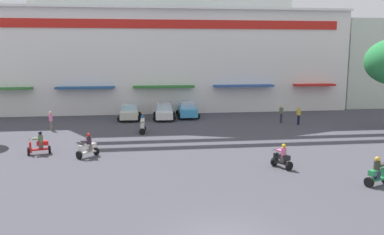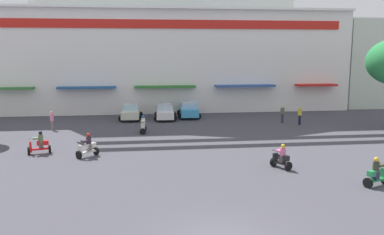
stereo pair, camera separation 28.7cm
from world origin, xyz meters
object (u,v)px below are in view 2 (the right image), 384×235
at_px(scooter_rider_2, 281,158).
at_px(parked_car_2, 189,110).
at_px(pedestrian_2, 282,113).
at_px(pedestrian_1, 52,119).
at_px(scooter_rider_5, 39,144).
at_px(parked_car_1, 165,112).
at_px(scooter_rider_3, 377,174).
at_px(scooter_rider_6, 143,126).
at_px(scooter_rider_0, 88,147).
at_px(parked_car_0, 131,112).
at_px(pedestrian_0, 300,114).

bearing_deg(scooter_rider_2, parked_car_2, 99.93).
bearing_deg(pedestrian_2, pedestrian_1, -177.55).
bearing_deg(scooter_rider_5, parked_car_1, 54.01).
height_order(scooter_rider_3, pedestrian_2, pedestrian_2).
distance_m(scooter_rider_2, scooter_rider_6, 13.88).
relative_size(scooter_rider_3, scooter_rider_5, 1.01).
xyz_separation_m(parked_car_1, scooter_rider_5, (-9.17, -12.63, -0.14)).
height_order(parked_car_1, pedestrian_1, pedestrian_1).
xyz_separation_m(parked_car_2, scooter_rider_0, (-8.33, -14.74, -0.14)).
bearing_deg(parked_car_0, pedestrian_1, -145.69).
bearing_deg(scooter_rider_6, pedestrian_0, 7.70).
bearing_deg(pedestrian_0, scooter_rider_5, -159.47).
xyz_separation_m(pedestrian_0, pedestrian_2, (-1.25, 1.16, -0.03)).
xyz_separation_m(parked_car_0, scooter_rider_2, (9.19, -18.10, -0.15)).
relative_size(parked_car_1, scooter_rider_5, 2.83).
xyz_separation_m(scooter_rider_5, pedestrian_1, (-0.90, 8.27, 0.33)).
bearing_deg(parked_car_2, pedestrian_1, -157.27).
distance_m(parked_car_2, scooter_rider_6, 8.84).
xyz_separation_m(parked_car_1, parked_car_2, (2.48, 0.90, 0.01)).
xyz_separation_m(parked_car_2, pedestrian_0, (9.73, -5.52, 0.19)).
bearing_deg(pedestrian_0, scooter_rider_0, -152.97).
xyz_separation_m(parked_car_1, pedestrian_2, (10.95, -3.46, 0.16)).
distance_m(parked_car_1, parked_car_2, 2.63).
xyz_separation_m(parked_car_2, scooter_rider_3, (7.08, -22.41, -0.15)).
bearing_deg(pedestrian_2, scooter_rider_3, -94.44).
xyz_separation_m(scooter_rider_2, pedestrian_0, (6.43, 13.30, 0.36)).
xyz_separation_m(pedestrian_1, pedestrian_2, (21.03, 0.90, -0.03)).
distance_m(scooter_rider_0, scooter_rider_6, 8.12).
relative_size(parked_car_1, pedestrian_0, 2.56).
relative_size(scooter_rider_2, scooter_rider_3, 0.95).
bearing_deg(parked_car_2, scooter_rider_0, -119.49).
relative_size(scooter_rider_2, scooter_rider_5, 0.96).
height_order(scooter_rider_6, pedestrian_1, pedestrian_1).
height_order(parked_car_0, pedestrian_2, pedestrian_2).
height_order(parked_car_0, scooter_rider_3, scooter_rider_3).
height_order(scooter_rider_2, scooter_rider_5, scooter_rider_5).
height_order(scooter_rider_5, pedestrian_2, pedestrian_2).
height_order(pedestrian_0, pedestrian_2, pedestrian_0).
distance_m(parked_car_1, scooter_rider_0, 15.03).
bearing_deg(pedestrian_0, scooter_rider_2, -115.83).
height_order(parked_car_2, scooter_rider_2, parked_car_2).
bearing_deg(scooter_rider_0, parked_car_2, 60.51).
distance_m(parked_car_1, scooter_rider_2, 18.83).
bearing_deg(parked_car_0, scooter_rider_3, -59.11).
bearing_deg(pedestrian_0, pedestrian_1, 179.32).
bearing_deg(scooter_rider_0, scooter_rider_6, 63.47).
xyz_separation_m(scooter_rider_5, pedestrian_0, (21.38, 8.00, 0.34)).
relative_size(scooter_rider_2, pedestrian_1, 0.89).
bearing_deg(parked_car_2, parked_car_1, -160.05).
xyz_separation_m(parked_car_1, scooter_rider_3, (9.55, -21.51, -0.14)).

